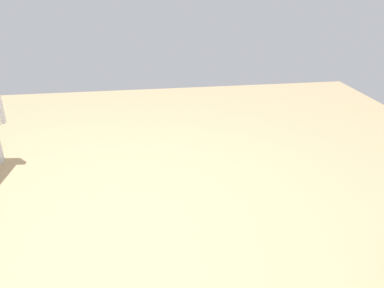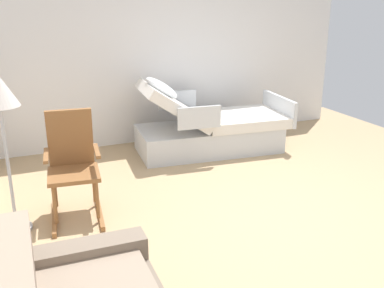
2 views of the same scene
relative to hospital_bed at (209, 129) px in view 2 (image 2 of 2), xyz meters
The scene contains 4 objects.
ground_plane 1.94m from the hospital_bed, behind, with size 6.68×6.68×0.00m, color tan.
side_wall 1.34m from the hospital_bed, 14.35° to the left, with size 0.10×5.49×2.70m, color white.
hospital_bed is the anchor object (origin of this frame).
rocking_chair 2.37m from the hospital_bed, 120.86° to the left, with size 0.81×0.56×1.05m.
Camera 2 is at (-3.48, 2.35, 2.08)m, focal length 41.93 mm.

